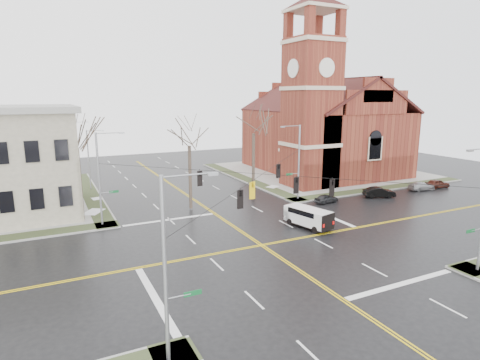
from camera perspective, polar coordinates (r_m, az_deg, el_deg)
name	(u,v)px	position (r m, az deg, el deg)	size (l,w,h in m)	color
ground	(262,245)	(34.74, 3.08, -9.24)	(120.00, 120.00, 0.00)	black
sidewalks	(262,244)	(34.72, 3.09, -9.12)	(80.00, 80.00, 0.17)	gray
road_markings	(262,245)	(34.74, 3.08, -9.23)	(100.00, 100.00, 0.01)	gold
church	(321,122)	(66.95, 11.46, 8.15)	(24.28, 27.48, 27.50)	maroon
signal_pole_ne	(298,160)	(48.77, 8.20, 2.84)	(2.75, 0.22, 9.00)	gray
signal_pole_nw	(101,176)	(40.72, -19.19, 0.51)	(2.75, 0.22, 9.00)	gray
signal_pole_sw	(169,265)	(18.93, -10.13, -11.84)	(2.75, 0.22, 9.00)	gray
span_wires	(262,174)	(33.02, 3.20, 0.85)	(23.02, 23.02, 0.03)	black
traffic_signals	(266,185)	(32.61, 3.76, -0.65)	(8.21, 8.26, 1.30)	black
streetlight_north_a	(90,157)	(57.06, -20.60, 3.01)	(2.30, 0.20, 8.00)	gray
streetlight_north_b	(77,142)	(76.85, -22.14, 5.00)	(2.30, 0.20, 8.00)	gray
cargo_van	(307,216)	(39.58, 9.46, -5.04)	(3.00, 5.19, 1.86)	white
parked_car_a	(326,199)	(48.88, 12.17, -2.59)	(1.23, 3.06, 1.04)	black
parked_car_b	(379,192)	(53.30, 19.19, -1.66)	(1.36, 3.91, 1.29)	black
parked_car_c	(422,186)	(59.43, 24.41, -0.80)	(1.57, 3.86, 1.12)	#A2A2A4
parked_car_d	(437,184)	(61.87, 26.25, -0.45)	(1.45, 3.60, 1.23)	#451B13
tree_nw_far	(77,143)	(42.67, -22.21, 4.84)	(4.00, 4.00, 10.95)	#362A22
tree_nw_near	(189,142)	(44.01, -7.24, 5.44)	(4.00, 4.00, 10.54)	#362A22
tree_ne	(254,129)	(47.84, 1.95, 7.29)	(4.00, 4.00, 12.01)	#362A22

